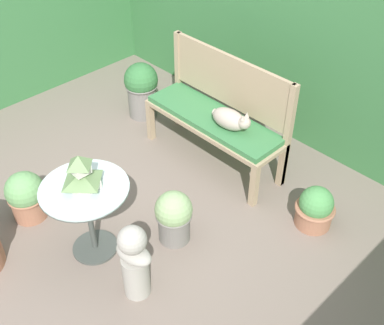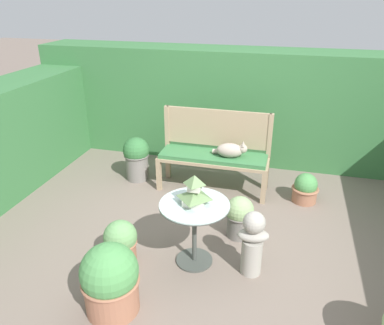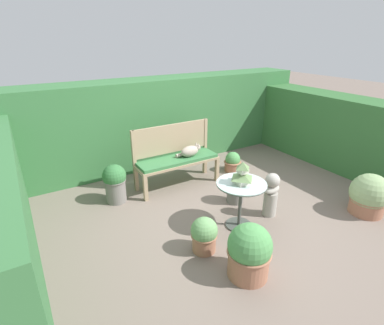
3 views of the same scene
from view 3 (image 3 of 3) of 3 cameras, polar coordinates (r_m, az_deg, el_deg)
ground at (r=4.55m, az=6.46°, el=-8.78°), size 30.00×30.00×0.00m
foliage_hedge_back at (r=6.03m, az=-6.48°, el=7.90°), size 6.40×0.75×1.65m
foliage_hedge_right at (r=6.39m, az=26.77°, el=5.04°), size 0.70×3.50×1.36m
garden_bench at (r=5.02m, az=-2.74°, el=0.08°), size 1.42×0.45×0.51m
bench_backrest at (r=5.08m, az=-3.91°, el=3.97°), size 1.42×0.06×1.04m
cat at (r=5.04m, az=-0.35°, el=2.23°), size 0.45×0.21×0.21m
patio_table at (r=3.96m, az=9.30°, el=-5.69°), size 0.65×0.65×0.65m
pagoda_birdhouse at (r=3.84m, az=9.56°, el=-2.23°), size 0.25×0.25×0.29m
garden_bust at (r=4.37m, az=14.83°, el=-5.76°), size 0.31×0.21×0.65m
potted_plant_table_far at (r=3.64m, az=2.33°, el=-13.57°), size 0.32×0.32×0.44m
potted_plant_bench_right at (r=4.64m, az=8.30°, el=-4.74°), size 0.30×0.30×0.47m
potted_plant_path_edge at (r=4.72m, az=-14.47°, el=-3.65°), size 0.36×0.36×0.61m
potted_plant_table_near at (r=3.33m, az=10.85°, el=-16.37°), size 0.47×0.47×0.63m
potted_plant_bench_left at (r=5.72m, az=7.74°, el=0.07°), size 0.33×0.33×0.38m
potted_plant_hedge_corner at (r=4.99m, az=30.64°, el=-5.46°), size 0.54×0.54×0.61m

